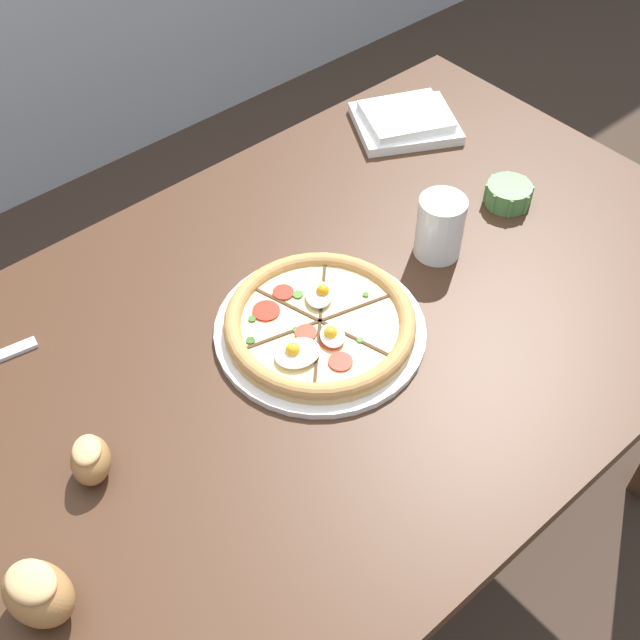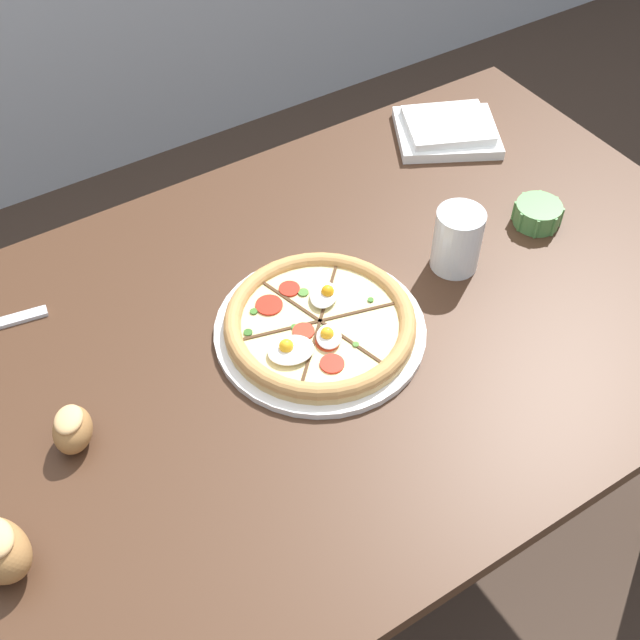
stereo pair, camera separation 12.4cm
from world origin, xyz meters
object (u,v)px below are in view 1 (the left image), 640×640
(dining_table, at_px, (306,373))
(bread_piece_near, at_px, (38,592))
(bread_piece_mid, at_px, (89,457))
(ramekin_bowl, at_px, (508,194))
(pizza, at_px, (320,325))
(napkin_folded, at_px, (405,121))
(water_glass, at_px, (440,230))

(dining_table, xyz_separation_m, bread_piece_near, (-0.51, -0.13, 0.14))
(bread_piece_mid, bearing_deg, dining_table, -0.60)
(dining_table, xyz_separation_m, bread_piece_mid, (-0.37, 0.00, 0.13))
(ramekin_bowl, bearing_deg, bread_piece_mid, -179.88)
(dining_table, height_order, ramekin_bowl, ramekin_bowl)
(dining_table, bearing_deg, bread_piece_near, -166.15)
(pizza, xyz_separation_m, ramekin_bowl, (0.47, 0.02, 0.00))
(napkin_folded, xyz_separation_m, water_glass, (-0.22, -0.30, 0.03))
(water_glass, bearing_deg, bread_piece_near, -171.16)
(napkin_folded, bearing_deg, dining_table, -150.12)
(pizza, height_order, napkin_folded, pizza)
(bread_piece_near, height_order, water_glass, water_glass)
(pizza, height_order, bread_piece_mid, bread_piece_mid)
(dining_table, bearing_deg, bread_piece_mid, 179.40)
(ramekin_bowl, bearing_deg, dining_table, -179.33)
(bread_piece_near, height_order, bread_piece_mid, bread_piece_near)
(bread_piece_mid, bearing_deg, water_glass, -0.37)
(ramekin_bowl, height_order, water_glass, water_glass)
(pizza, xyz_separation_m, napkin_folded, (0.49, 0.31, -0.00))
(pizza, bearing_deg, ramekin_bowl, 1.90)
(dining_table, xyz_separation_m, napkin_folded, (0.52, 0.30, 0.11))
(dining_table, relative_size, water_glass, 13.79)
(dining_table, xyz_separation_m, pizza, (0.02, -0.01, 0.11))
(napkin_folded, height_order, bread_piece_mid, bread_piece_mid)
(bread_piece_near, bearing_deg, dining_table, 13.85)
(dining_table, height_order, napkin_folded, napkin_folded)
(dining_table, bearing_deg, ramekin_bowl, 0.67)
(dining_table, height_order, bread_piece_near, bread_piece_near)
(bread_piece_mid, distance_m, water_glass, 0.67)
(napkin_folded, height_order, water_glass, water_glass)
(ramekin_bowl, relative_size, water_glass, 0.79)
(bread_piece_near, bearing_deg, napkin_folded, 22.34)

